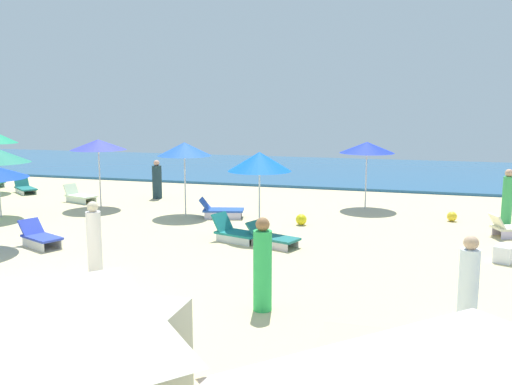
{
  "coord_description": "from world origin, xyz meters",
  "views": [
    {
      "loc": [
        6.77,
        -7.48,
        3.69
      ],
      "look_at": [
        1.7,
        9.52,
        0.84
      ],
      "focal_mm": 37.95,
      "sensor_mm": 36.0,
      "label": 1
    }
  ],
  "objects_px": {
    "lounge_chair_1_0": "(220,210)",
    "beachgoer_1": "(507,198)",
    "lounge_chair_0_1": "(511,228)",
    "beachgoer_3": "(94,240)",
    "umbrella_1": "(184,149)",
    "beach_ball_2": "(301,220)",
    "beachgoer_2": "(468,284)",
    "beachgoer_4": "(263,267)",
    "umbrella_6": "(367,148)",
    "lounge_chair_4_0": "(40,237)",
    "beachgoer_0": "(157,181)",
    "lounge_chair_3_1": "(271,237)",
    "lounge_chair_5_0": "(79,196)",
    "umbrella_5": "(98,145)",
    "umbrella_3": "(259,162)",
    "beach_ball_1": "(452,216)",
    "cooler_box_0": "(505,254)",
    "lounge_chair_3_0": "(235,232)",
    "lounge_chair_7_1": "(25,188)"
  },
  "relations": [
    {
      "from": "beachgoer_1",
      "to": "beach_ball_1",
      "type": "bearing_deg",
      "value": 112.86
    },
    {
      "from": "beachgoer_0",
      "to": "beach_ball_1",
      "type": "relative_size",
      "value": 4.89
    },
    {
      "from": "beachgoer_3",
      "to": "cooler_box_0",
      "type": "bearing_deg",
      "value": 49.21
    },
    {
      "from": "lounge_chair_3_0",
      "to": "beachgoer_0",
      "type": "bearing_deg",
      "value": 60.12
    },
    {
      "from": "lounge_chair_0_1",
      "to": "beachgoer_0",
      "type": "relative_size",
      "value": 0.89
    },
    {
      "from": "cooler_box_0",
      "to": "lounge_chair_1_0",
      "type": "bearing_deg",
      "value": 94.63
    },
    {
      "from": "beachgoer_0",
      "to": "beach_ball_2",
      "type": "distance_m",
      "value": 7.36
    },
    {
      "from": "umbrella_3",
      "to": "lounge_chair_3_1",
      "type": "distance_m",
      "value": 2.32
    },
    {
      "from": "umbrella_1",
      "to": "lounge_chair_4_0",
      "type": "height_order",
      "value": "umbrella_1"
    },
    {
      "from": "beachgoer_0",
      "to": "beachgoer_4",
      "type": "relative_size",
      "value": 0.9
    },
    {
      "from": "lounge_chair_3_1",
      "to": "lounge_chair_1_0",
      "type": "bearing_deg",
      "value": 59.54
    },
    {
      "from": "beachgoer_0",
      "to": "beachgoer_2",
      "type": "height_order",
      "value": "beachgoer_2"
    },
    {
      "from": "umbrella_3",
      "to": "beachgoer_3",
      "type": "bearing_deg",
      "value": -117.36
    },
    {
      "from": "lounge_chair_3_1",
      "to": "beachgoer_1",
      "type": "bearing_deg",
      "value": -34.34
    },
    {
      "from": "lounge_chair_4_0",
      "to": "umbrella_5",
      "type": "relative_size",
      "value": 0.58
    },
    {
      "from": "beachgoer_0",
      "to": "beachgoer_1",
      "type": "height_order",
      "value": "beachgoer_1"
    },
    {
      "from": "lounge_chair_0_1",
      "to": "umbrella_6",
      "type": "bearing_deg",
      "value": 32.48
    },
    {
      "from": "umbrella_3",
      "to": "lounge_chair_7_1",
      "type": "height_order",
      "value": "umbrella_3"
    },
    {
      "from": "lounge_chair_3_0",
      "to": "umbrella_6",
      "type": "relative_size",
      "value": 0.61
    },
    {
      "from": "umbrella_5",
      "to": "beachgoer_2",
      "type": "xyz_separation_m",
      "value": [
        12.03,
        -7.89,
        -1.54
      ]
    },
    {
      "from": "umbrella_1",
      "to": "beach_ball_2",
      "type": "height_order",
      "value": "umbrella_1"
    },
    {
      "from": "lounge_chair_4_0",
      "to": "umbrella_6",
      "type": "relative_size",
      "value": 0.6
    },
    {
      "from": "beachgoer_2",
      "to": "beachgoer_4",
      "type": "xyz_separation_m",
      "value": [
        -3.5,
        -0.23,
        0.07
      ]
    },
    {
      "from": "umbrella_1",
      "to": "umbrella_6",
      "type": "height_order",
      "value": "umbrella_1"
    },
    {
      "from": "lounge_chair_4_0",
      "to": "umbrella_5",
      "type": "xyz_separation_m",
      "value": [
        -1.63,
        5.46,
        2.03
      ]
    },
    {
      "from": "umbrella_6",
      "to": "beachgoer_2",
      "type": "xyz_separation_m",
      "value": [
        2.65,
        -10.49,
        -1.46
      ]
    },
    {
      "from": "umbrella_5",
      "to": "beachgoer_1",
      "type": "height_order",
      "value": "umbrella_5"
    },
    {
      "from": "beachgoer_3",
      "to": "beach_ball_2",
      "type": "bearing_deg",
      "value": 88.65
    },
    {
      "from": "umbrella_5",
      "to": "beachgoer_4",
      "type": "relative_size",
      "value": 1.44
    },
    {
      "from": "lounge_chair_0_1",
      "to": "beachgoer_3",
      "type": "xyz_separation_m",
      "value": [
        -9.37,
        -6.41,
        0.52
      ]
    },
    {
      "from": "lounge_chair_4_0",
      "to": "umbrella_6",
      "type": "distance_m",
      "value": 11.35
    },
    {
      "from": "beachgoer_0",
      "to": "beachgoer_4",
      "type": "height_order",
      "value": "beachgoer_4"
    },
    {
      "from": "lounge_chair_5_0",
      "to": "beach_ball_2",
      "type": "height_order",
      "value": "lounge_chair_5_0"
    },
    {
      "from": "lounge_chair_1_0",
      "to": "beachgoer_1",
      "type": "relative_size",
      "value": 0.89
    },
    {
      "from": "lounge_chair_4_0",
      "to": "lounge_chair_5_0",
      "type": "distance_m",
      "value": 6.8
    },
    {
      "from": "umbrella_3",
      "to": "umbrella_6",
      "type": "distance_m",
      "value": 5.69
    },
    {
      "from": "lounge_chair_1_0",
      "to": "lounge_chair_5_0",
      "type": "distance_m",
      "value": 6.39
    },
    {
      "from": "umbrella_3",
      "to": "umbrella_1",
      "type": "bearing_deg",
      "value": 147.35
    },
    {
      "from": "lounge_chair_5_0",
      "to": "beachgoer_0",
      "type": "height_order",
      "value": "beachgoer_0"
    },
    {
      "from": "lounge_chair_4_0",
      "to": "beachgoer_0",
      "type": "distance_m",
      "value": 7.8
    },
    {
      "from": "umbrella_5",
      "to": "beachgoer_0",
      "type": "bearing_deg",
      "value": 63.92
    },
    {
      "from": "lounge_chair_1_0",
      "to": "beach_ball_1",
      "type": "relative_size",
      "value": 4.94
    },
    {
      "from": "lounge_chair_1_0",
      "to": "beachgoer_1",
      "type": "distance_m",
      "value": 9.14
    },
    {
      "from": "lounge_chair_5_0",
      "to": "beachgoer_0",
      "type": "distance_m",
      "value": 3.03
    },
    {
      "from": "umbrella_3",
      "to": "beachgoer_2",
      "type": "bearing_deg",
      "value": -46.12
    },
    {
      "from": "lounge_chair_0_1",
      "to": "beachgoer_3",
      "type": "bearing_deg",
      "value": 104.04
    },
    {
      "from": "beachgoer_4",
      "to": "beach_ball_1",
      "type": "bearing_deg",
      "value": 121.98
    },
    {
      "from": "umbrella_3",
      "to": "umbrella_5",
      "type": "relative_size",
      "value": 0.96
    },
    {
      "from": "cooler_box_0",
      "to": "beachgoer_3",
      "type": "bearing_deg",
      "value": 136.43
    },
    {
      "from": "lounge_chair_1_0",
      "to": "beachgoer_4",
      "type": "xyz_separation_m",
      "value": [
        3.61,
        -7.54,
        0.56
      ]
    }
  ]
}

